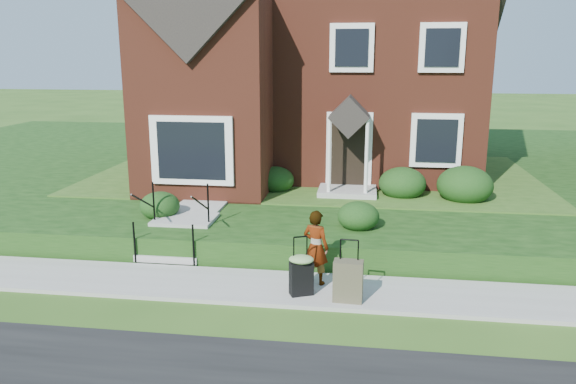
% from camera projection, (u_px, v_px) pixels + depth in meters
% --- Properties ---
extents(ground, '(120.00, 120.00, 0.00)m').
position_uv_depth(ground, '(274.00, 290.00, 10.83)').
color(ground, '#2D5119').
rests_on(ground, ground).
extents(sidewalk, '(60.00, 1.60, 0.08)m').
position_uv_depth(sidewalk, '(274.00, 288.00, 10.82)').
color(sidewalk, '#9E9B93').
rests_on(sidewalk, ground).
extents(terrace, '(44.00, 20.00, 0.60)m').
position_uv_depth(terrace, '(429.00, 169.00, 20.70)').
color(terrace, '#12340E').
rests_on(terrace, ground).
extents(walkway, '(1.20, 6.00, 0.06)m').
position_uv_depth(walkway, '(215.00, 193.00, 15.83)').
color(walkway, '#9E9B93').
rests_on(walkway, terrace).
extents(main_house, '(10.40, 10.20, 9.40)m').
position_uv_depth(main_house, '(313.00, 29.00, 18.85)').
color(main_house, maroon).
rests_on(main_house, terrace).
extents(front_steps, '(1.40, 2.02, 1.50)m').
position_uv_depth(front_steps, '(179.00, 232.00, 12.83)').
color(front_steps, '#9E9B93').
rests_on(front_steps, ground).
extents(foundation_shrubs, '(9.60, 4.31, 1.04)m').
position_uv_depth(foundation_shrubs, '(338.00, 184.00, 15.09)').
color(foundation_shrubs, black).
rests_on(foundation_shrubs, terrace).
extents(woman, '(0.63, 0.54, 1.47)m').
position_uv_depth(woman, '(316.00, 247.00, 10.79)').
color(woman, '#999999').
rests_on(woman, sidewalk).
extents(suitcase_black, '(0.58, 0.53, 1.12)m').
position_uv_depth(suitcase_black, '(301.00, 272.00, 10.33)').
color(suitcase_black, black).
rests_on(suitcase_black, sidewalk).
extents(suitcase_olive, '(0.54, 0.32, 1.14)m').
position_uv_depth(suitcase_olive, '(348.00, 281.00, 10.08)').
color(suitcase_olive, brown).
rests_on(suitcase_olive, sidewalk).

